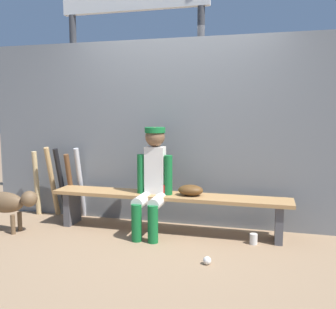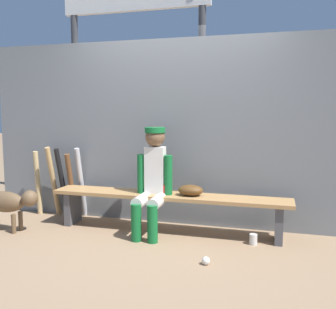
{
  "view_description": "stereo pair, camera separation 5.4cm",
  "coord_description": "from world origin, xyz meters",
  "px_view_note": "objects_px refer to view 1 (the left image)",
  "views": [
    {
      "loc": [
        1.07,
        -3.99,
        1.38
      ],
      "look_at": [
        0.0,
        0.0,
        0.89
      ],
      "focal_mm": 40.03,
      "sensor_mm": 36.0,
      "label": 1
    },
    {
      "loc": [
        1.13,
        -3.97,
        1.38
      ],
      "look_at": [
        0.0,
        0.0,
        0.89
      ],
      "focal_mm": 40.03,
      "sensor_mm": 36.0,
      "label": 2
    }
  ],
  "objects_px": {
    "cup_on_ground": "(254,239)",
    "dog": "(8,203)",
    "bat_aluminum_silver": "(80,183)",
    "baseball_glove": "(191,190)",
    "cup_on_bench": "(166,189)",
    "scoreboard": "(138,20)",
    "dugout_bench": "(168,202)",
    "bat_wood_dark": "(71,186)",
    "bat_wood_tan": "(52,182)",
    "bat_aluminum_black": "(61,182)",
    "player_seated": "(152,177)",
    "bat_wood_natural": "(37,183)",
    "baseball": "(207,260)"
  },
  "relations": [
    {
      "from": "bat_wood_natural",
      "to": "bat_wood_dark",
      "type": "bearing_deg",
      "value": -2.75
    },
    {
      "from": "player_seated",
      "to": "bat_aluminum_black",
      "type": "relative_size",
      "value": 1.32
    },
    {
      "from": "player_seated",
      "to": "bat_aluminum_silver",
      "type": "xyz_separation_m",
      "value": [
        -1.08,
        0.37,
        -0.19
      ]
    },
    {
      "from": "cup_on_ground",
      "to": "scoreboard",
      "type": "bearing_deg",
      "value": 142.98
    },
    {
      "from": "bat_wood_dark",
      "to": "scoreboard",
      "type": "bearing_deg",
      "value": 56.84
    },
    {
      "from": "cup_on_bench",
      "to": "scoreboard",
      "type": "distance_m",
      "value": 2.52
    },
    {
      "from": "baseball_glove",
      "to": "dugout_bench",
      "type": "bearing_deg",
      "value": 180.0
    },
    {
      "from": "bat_aluminum_silver",
      "to": "cup_on_bench",
      "type": "height_order",
      "value": "bat_aluminum_silver"
    },
    {
      "from": "bat_wood_natural",
      "to": "baseball_glove",
      "type": "bearing_deg",
      "value": -5.96
    },
    {
      "from": "baseball",
      "to": "cup_on_bench",
      "type": "distance_m",
      "value": 1.08
    },
    {
      "from": "cup_on_bench",
      "to": "dog",
      "type": "height_order",
      "value": "cup_on_bench"
    },
    {
      "from": "scoreboard",
      "to": "bat_aluminum_silver",
      "type": "bearing_deg",
      "value": -120.52
    },
    {
      "from": "baseball_glove",
      "to": "bat_wood_natural",
      "type": "relative_size",
      "value": 0.33
    },
    {
      "from": "baseball_glove",
      "to": "bat_wood_tan",
      "type": "distance_m",
      "value": 1.87
    },
    {
      "from": "dugout_bench",
      "to": "bat_aluminum_black",
      "type": "distance_m",
      "value": 1.54
    },
    {
      "from": "bat_aluminum_black",
      "to": "baseball",
      "type": "distance_m",
      "value": 2.38
    },
    {
      "from": "bat_wood_dark",
      "to": "player_seated",
      "type": "bearing_deg",
      "value": -14.26
    },
    {
      "from": "player_seated",
      "to": "bat_wood_natural",
      "type": "bearing_deg",
      "value": 169.12
    },
    {
      "from": "bat_wood_tan",
      "to": "cup_on_ground",
      "type": "bearing_deg",
      "value": -8.05
    },
    {
      "from": "player_seated",
      "to": "bat_wood_dark",
      "type": "height_order",
      "value": "player_seated"
    },
    {
      "from": "bat_aluminum_silver",
      "to": "bat_wood_tan",
      "type": "distance_m",
      "value": 0.37
    },
    {
      "from": "cup_on_bench",
      "to": "scoreboard",
      "type": "xyz_separation_m",
      "value": [
        -0.71,
        1.13,
        2.14
      ]
    },
    {
      "from": "baseball_glove",
      "to": "bat_wood_tan",
      "type": "height_order",
      "value": "bat_wood_tan"
    },
    {
      "from": "bat_wood_dark",
      "to": "cup_on_ground",
      "type": "distance_m",
      "value": 2.35
    },
    {
      "from": "baseball_glove",
      "to": "cup_on_ground",
      "type": "height_order",
      "value": "baseball_glove"
    },
    {
      "from": "bat_wood_tan",
      "to": "bat_aluminum_silver",
      "type": "bearing_deg",
      "value": 8.86
    },
    {
      "from": "player_seated",
      "to": "bat_aluminum_silver",
      "type": "relative_size",
      "value": 1.3
    },
    {
      "from": "baseball_glove",
      "to": "bat_wood_tan",
      "type": "bearing_deg",
      "value": 173.62
    },
    {
      "from": "baseball_glove",
      "to": "dog",
      "type": "height_order",
      "value": "baseball_glove"
    },
    {
      "from": "bat_aluminum_silver",
      "to": "player_seated",
      "type": "bearing_deg",
      "value": -18.91
    },
    {
      "from": "bat_aluminum_silver",
      "to": "cup_on_ground",
      "type": "relative_size",
      "value": 8.3
    },
    {
      "from": "baseball_glove",
      "to": "bat_aluminum_silver",
      "type": "bearing_deg",
      "value": 169.92
    },
    {
      "from": "bat_aluminum_black",
      "to": "scoreboard",
      "type": "distance_m",
      "value": 2.47
    },
    {
      "from": "baseball_glove",
      "to": "bat_wood_natural",
      "type": "distance_m",
      "value": 2.12
    },
    {
      "from": "player_seated",
      "to": "cup_on_ground",
      "type": "xyz_separation_m",
      "value": [
        1.11,
        -0.05,
        -0.59
      ]
    },
    {
      "from": "bat_aluminum_silver",
      "to": "bat_wood_dark",
      "type": "height_order",
      "value": "bat_aluminum_silver"
    },
    {
      "from": "cup_on_ground",
      "to": "cup_on_bench",
      "type": "height_order",
      "value": "cup_on_bench"
    },
    {
      "from": "player_seated",
      "to": "scoreboard",
      "type": "height_order",
      "value": "scoreboard"
    },
    {
      "from": "baseball",
      "to": "cup_on_ground",
      "type": "distance_m",
      "value": 0.74
    },
    {
      "from": "dugout_bench",
      "to": "bat_wood_dark",
      "type": "distance_m",
      "value": 1.35
    },
    {
      "from": "dugout_bench",
      "to": "baseball_glove",
      "type": "height_order",
      "value": "baseball_glove"
    },
    {
      "from": "cup_on_bench",
      "to": "bat_aluminum_silver",
      "type": "bearing_deg",
      "value": 167.14
    },
    {
      "from": "dugout_bench",
      "to": "bat_wood_natural",
      "type": "relative_size",
      "value": 3.21
    },
    {
      "from": "bat_aluminum_black",
      "to": "cup_on_ground",
      "type": "bearing_deg",
      "value": -9.76
    },
    {
      "from": "cup_on_ground",
      "to": "dog",
      "type": "relative_size",
      "value": 0.13
    },
    {
      "from": "dugout_bench",
      "to": "player_seated",
      "type": "distance_m",
      "value": 0.35
    },
    {
      "from": "bat_wood_natural",
      "to": "cup_on_ground",
      "type": "relative_size",
      "value": 7.7
    },
    {
      "from": "bat_wood_dark",
      "to": "dugout_bench",
      "type": "bearing_deg",
      "value": -8.32
    },
    {
      "from": "player_seated",
      "to": "bat_wood_natural",
      "type": "relative_size",
      "value": 1.41
    },
    {
      "from": "bat_aluminum_black",
      "to": "bat_wood_natural",
      "type": "height_order",
      "value": "bat_aluminum_black"
    }
  ]
}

